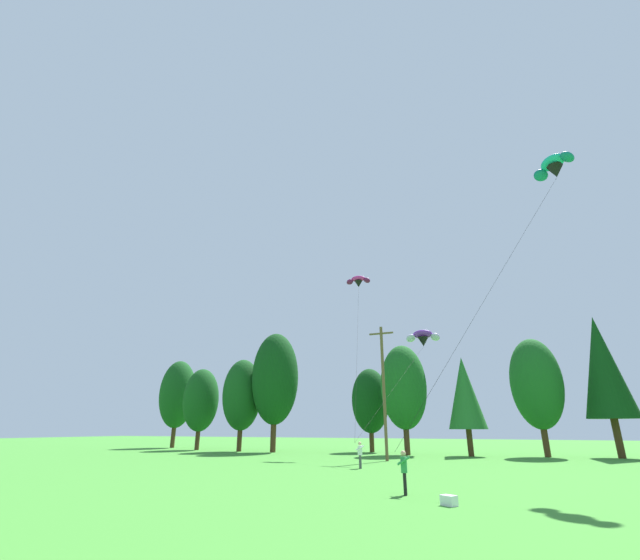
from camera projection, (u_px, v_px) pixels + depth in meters
treeline_tree_a at (178, 394)px, 61.35m from camera, size 5.02×5.02×11.91m
treeline_tree_b at (201, 400)px, 54.91m from camera, size 4.48×4.48×9.92m
treeline_tree_c at (242, 395)px, 51.67m from camera, size 4.66×4.66×10.60m
treeline_tree_d at (275, 378)px, 50.50m from camera, size 5.44×5.44×13.49m
treeline_tree_e at (370, 401)px, 50.10m from camera, size 4.32×4.32×9.32m
treeline_tree_f at (403, 387)px, 45.23m from camera, size 4.80×4.80×11.10m
treeline_tree_g at (465, 393)px, 42.90m from camera, size 3.69×3.69×9.50m
treeline_tree_h at (536, 383)px, 42.25m from camera, size 4.82×4.82×11.20m
treeline_tree_i at (603, 366)px, 41.02m from camera, size 4.48×4.48×13.10m
utility_pole at (384, 388)px, 37.12m from camera, size 2.20×0.26×11.29m
kite_flyer_near at (360, 453)px, 28.96m from camera, size 0.75×0.76×1.69m
kite_flyer_mid at (404, 469)px, 17.57m from camera, size 0.62×0.65×1.69m
parafoil_kite_high_purple at (423, 338)px, 49.05m from camera, size 4.09×20.53×11.81m
parafoil_kite_mid_teal at (554, 167)px, 28.69m from camera, size 10.79×11.44×18.41m
parafoil_kite_far_magenta at (358, 281)px, 48.84m from camera, size 5.62×15.14×17.57m
picnic_cooler at (449, 500)px, 14.97m from camera, size 0.63×0.58×0.34m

